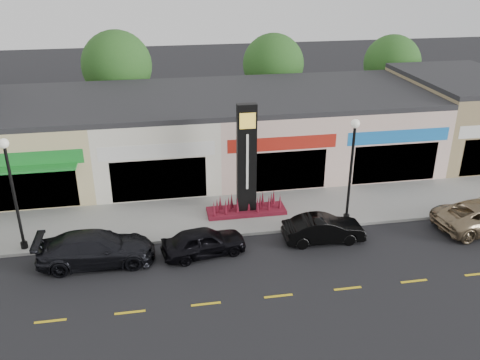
{
  "coord_description": "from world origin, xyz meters",
  "views": [
    {
      "loc": [
        -1.51,
        -19.56,
        12.91
      ],
      "look_at": [
        2.62,
        4.0,
        2.18
      ],
      "focal_mm": 38.0,
      "sensor_mm": 36.0,
      "label": 1
    }
  ],
  "objects_px": {
    "lamp_east_near": "(352,161)",
    "car_black_sedan": "(204,242)",
    "car_dark_sedan": "(96,249)",
    "lamp_west_near": "(12,184)",
    "car_black_conv": "(324,229)",
    "pylon_sign": "(246,176)"
  },
  "relations": [
    {
      "from": "pylon_sign",
      "to": "lamp_east_near",
      "type": "bearing_deg",
      "value": -18.75
    },
    {
      "from": "pylon_sign",
      "to": "car_dark_sedan",
      "type": "xyz_separation_m",
      "value": [
        -7.51,
        -3.37,
        -1.52
      ]
    },
    {
      "from": "car_dark_sedan",
      "to": "car_black_conv",
      "type": "height_order",
      "value": "car_dark_sedan"
    },
    {
      "from": "pylon_sign",
      "to": "lamp_west_near",
      "type": "bearing_deg",
      "value": -171.23
    },
    {
      "from": "lamp_east_near",
      "to": "car_black_sedan",
      "type": "height_order",
      "value": "lamp_east_near"
    },
    {
      "from": "lamp_east_near",
      "to": "car_black_conv",
      "type": "bearing_deg",
      "value": -138.54
    },
    {
      "from": "car_black_sedan",
      "to": "car_black_conv",
      "type": "relative_size",
      "value": 0.99
    },
    {
      "from": "lamp_west_near",
      "to": "car_black_sedan",
      "type": "height_order",
      "value": "lamp_west_near"
    },
    {
      "from": "lamp_west_near",
      "to": "lamp_east_near",
      "type": "relative_size",
      "value": 1.0
    },
    {
      "from": "pylon_sign",
      "to": "car_black_conv",
      "type": "distance_m",
      "value": 4.87
    },
    {
      "from": "pylon_sign",
      "to": "car_black_sedan",
      "type": "bearing_deg",
      "value": -127.42
    },
    {
      "from": "lamp_east_near",
      "to": "car_black_sedan",
      "type": "xyz_separation_m",
      "value": [
        -7.66,
        -1.78,
        -2.81
      ]
    },
    {
      "from": "car_black_sedan",
      "to": "lamp_east_near",
      "type": "bearing_deg",
      "value": -86.86
    },
    {
      "from": "car_black_conv",
      "to": "pylon_sign",
      "type": "bearing_deg",
      "value": 45.66
    },
    {
      "from": "lamp_east_near",
      "to": "car_dark_sedan",
      "type": "xyz_separation_m",
      "value": [
        -12.51,
        -1.68,
        -2.72
      ]
    },
    {
      "from": "pylon_sign",
      "to": "car_dark_sedan",
      "type": "bearing_deg",
      "value": -155.83
    },
    {
      "from": "lamp_east_near",
      "to": "car_black_conv",
      "type": "relative_size",
      "value": 1.38
    },
    {
      "from": "car_black_conv",
      "to": "car_dark_sedan",
      "type": "bearing_deg",
      "value": 91.82
    },
    {
      "from": "lamp_west_near",
      "to": "car_dark_sedan",
      "type": "xyz_separation_m",
      "value": [
        3.49,
        -1.68,
        -2.72
      ]
    },
    {
      "from": "pylon_sign",
      "to": "car_black_sedan",
      "type": "height_order",
      "value": "pylon_sign"
    },
    {
      "from": "pylon_sign",
      "to": "car_black_sedan",
      "type": "relative_size",
      "value": 1.54
    },
    {
      "from": "car_dark_sedan",
      "to": "lamp_east_near",
      "type": "bearing_deg",
      "value": -81.69
    }
  ]
}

